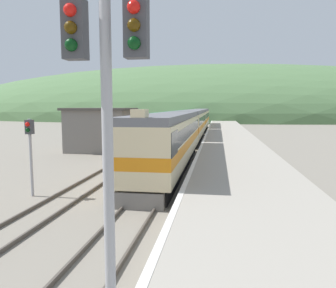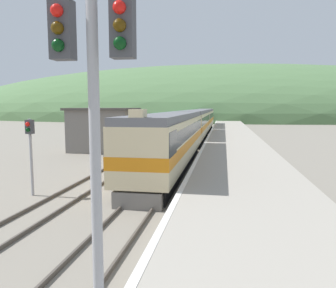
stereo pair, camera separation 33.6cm
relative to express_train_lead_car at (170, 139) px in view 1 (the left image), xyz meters
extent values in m
cube|color=#4C443D|center=(-0.72, 48.17, -2.14)|extent=(0.08, 180.00, 0.16)
cube|color=#4C443D|center=(0.72, 48.17, -2.14)|extent=(0.08, 180.00, 0.16)
cube|color=#4C443D|center=(-4.63, 48.17, -2.14)|extent=(0.08, 180.00, 0.16)
cube|color=#4C443D|center=(-3.20, 48.17, -2.14)|extent=(0.08, 180.00, 0.16)
cube|color=#9E9689|center=(4.86, 28.17, -1.79)|extent=(6.19, 140.00, 0.86)
cube|color=silver|center=(1.89, 28.17, -1.35)|extent=(0.24, 140.00, 0.01)
ellipsoid|color=#517547|center=(0.00, 115.37, -2.22)|extent=(238.13, 107.16, 41.80)
cube|color=slate|center=(-8.38, 8.77, -0.15)|extent=(6.00, 4.99, 4.14)
cube|color=#47423D|center=(-8.38, 8.77, 2.04)|extent=(6.50, 5.49, 0.24)
cube|color=black|center=(0.00, 0.23, -1.79)|extent=(2.37, 18.43, 0.85)
cube|color=beige|center=(0.00, 0.23, 0.03)|extent=(2.89, 19.61, 2.80)
cube|color=orange|center=(0.00, 0.23, -0.19)|extent=(2.92, 19.63, 0.62)
cube|color=black|center=(0.00, 0.23, 0.65)|extent=(2.91, 18.43, 0.84)
cube|color=slate|center=(0.00, 0.23, 1.63)|extent=(2.72, 19.61, 0.40)
cube|color=black|center=(0.00, -8.44, 0.65)|extent=(2.93, 2.20, 1.12)
cube|color=beige|center=(0.00, -9.12, 2.01)|extent=(0.64, 0.80, 0.36)
cube|color=slate|center=(0.00, -9.37, -1.83)|extent=(2.25, 0.40, 0.77)
cube|color=black|center=(0.00, 20.54, -1.79)|extent=(2.37, 18.06, 0.85)
cube|color=beige|center=(0.00, 20.54, 0.03)|extent=(2.89, 19.21, 2.80)
cube|color=orange|center=(0.00, 20.54, -0.19)|extent=(2.92, 19.23, 0.62)
cube|color=black|center=(0.00, 20.54, 0.65)|extent=(2.91, 18.06, 0.84)
cube|color=slate|center=(0.00, 20.54, 1.63)|extent=(2.72, 19.21, 0.40)
cube|color=black|center=(0.00, 40.66, -1.79)|extent=(2.37, 18.06, 0.85)
cube|color=beige|center=(0.00, 40.66, 0.03)|extent=(2.89, 19.21, 2.80)
cube|color=orange|center=(0.00, 40.66, -0.19)|extent=(2.92, 19.23, 0.62)
cube|color=black|center=(0.00, 40.66, 0.65)|extent=(2.91, 18.06, 0.84)
cube|color=slate|center=(0.00, 40.66, 1.63)|extent=(2.72, 19.21, 0.40)
cube|color=black|center=(-3.91, 40.20, -1.82)|extent=(2.46, 44.69, 0.80)
cube|color=#286B47|center=(-3.91, 40.20, 0.03)|extent=(2.90, 46.55, 2.90)
cylinder|color=#9E9EA3|center=(1.43, -17.50, 1.46)|extent=(0.20, 0.20, 7.36)
cube|color=#424247|center=(0.88, -17.50, 3.64)|extent=(0.40, 0.28, 1.02)
sphere|color=red|center=(0.88, -17.67, 3.92)|extent=(0.22, 0.22, 0.22)
sphere|color=#412C05|center=(0.88, -17.67, 3.64)|extent=(0.22, 0.22, 0.22)
sphere|color=black|center=(0.88, -17.67, 3.35)|extent=(0.22, 0.22, 0.22)
cube|color=#424247|center=(1.98, -17.50, 3.64)|extent=(0.40, 0.28, 1.02)
sphere|color=red|center=(1.98, -17.67, 3.92)|extent=(0.22, 0.22, 0.22)
sphere|color=#412C05|center=(1.98, -17.67, 3.64)|extent=(0.22, 0.22, 0.22)
sphere|color=black|center=(1.98, -17.67, 3.35)|extent=(0.22, 0.22, 0.22)
cylinder|color=#9E9EA3|center=(-5.86, -8.08, -0.25)|extent=(0.14, 0.14, 3.92)
cube|color=#424247|center=(-5.86, -8.08, 1.30)|extent=(0.36, 0.28, 0.71)
sphere|color=red|center=(-5.86, -8.26, 1.44)|extent=(0.22, 0.22, 0.22)
sphere|color=black|center=(-5.86, -8.26, 1.16)|extent=(0.22, 0.22, 0.22)
camera|label=1|loc=(3.37, -23.07, 2.31)|focal=35.00mm
camera|label=2|loc=(3.70, -23.02, 2.31)|focal=35.00mm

